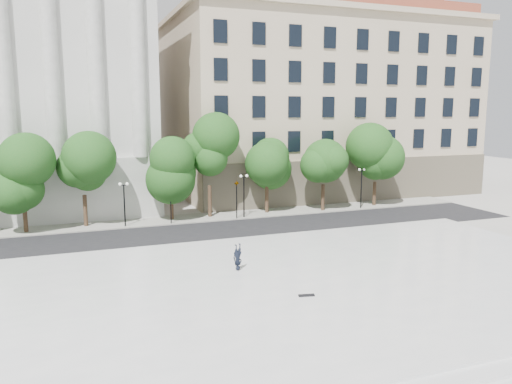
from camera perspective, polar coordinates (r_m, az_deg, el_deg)
ground at (r=26.53m, az=4.16°, el=-13.57°), size 160.00×160.00×0.00m
plaza at (r=29.00m, az=1.65°, el=-11.04°), size 44.00×22.00×0.45m
street at (r=42.73m, az=-5.97°, el=-4.71°), size 60.00×8.00×0.02m
far_sidewalk at (r=48.41m, az=-7.77°, el=-3.03°), size 60.00×4.00×0.12m
building_east at (r=68.20m, az=5.96°, el=9.91°), size 36.00×26.15×23.00m
traffic_light_west at (r=45.74m, az=-9.78°, el=0.76°), size 0.56×1.65×4.15m
traffic_light_east at (r=47.29m, az=-2.24°, el=1.32°), size 1.11×1.92×4.27m
person_lying at (r=31.48m, az=-2.09°, el=-8.51°), size 1.02×1.78×0.46m
skateboard at (r=27.47m, az=5.79°, el=-11.67°), size 0.90×0.39×0.09m
street_trees at (r=47.19m, az=-8.10°, el=2.92°), size 45.23×5.22×7.88m
lamp_posts at (r=46.44m, az=-7.98°, el=0.09°), size 38.34×0.28×4.47m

